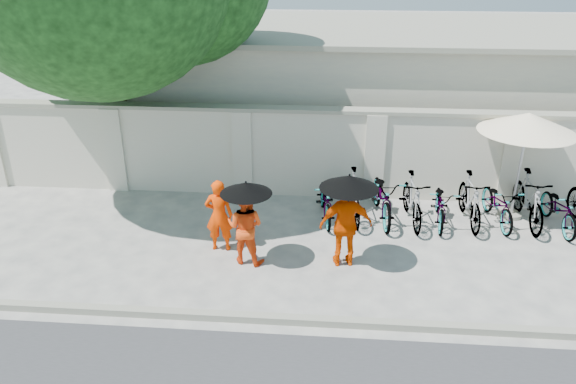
# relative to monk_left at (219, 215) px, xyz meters

# --- Properties ---
(ground) EXTENTS (80.00, 80.00, 0.00)m
(ground) POSITION_rel_monk_left_xyz_m (1.05, -0.49, -0.72)
(ground) COLOR #B5B1A2
(kerb) EXTENTS (40.00, 0.16, 0.12)m
(kerb) POSITION_rel_monk_left_xyz_m (1.05, -2.19, -0.66)
(kerb) COLOR gray
(kerb) RESTS_ON ground
(compound_wall) EXTENTS (20.00, 0.30, 2.00)m
(compound_wall) POSITION_rel_monk_left_xyz_m (2.05, 2.71, 0.28)
(compound_wall) COLOR beige
(compound_wall) RESTS_ON ground
(building_behind) EXTENTS (14.00, 6.00, 3.20)m
(building_behind) POSITION_rel_monk_left_xyz_m (3.05, 6.51, 0.88)
(building_behind) COLOR beige
(building_behind) RESTS_ON ground
(monk_left) EXTENTS (0.54, 0.37, 1.44)m
(monk_left) POSITION_rel_monk_left_xyz_m (0.00, 0.00, 0.00)
(monk_left) COLOR #FF3900
(monk_left) RESTS_ON ground
(monk_center) EXTENTS (0.81, 0.70, 1.45)m
(monk_center) POSITION_rel_monk_left_xyz_m (0.56, -0.41, 0.00)
(monk_center) COLOR #F14510
(monk_center) RESTS_ON ground
(parasol_center) EXTENTS (0.93, 0.93, 0.82)m
(parasol_center) POSITION_rel_monk_left_xyz_m (0.61, -0.49, 0.81)
(parasol_center) COLOR black
(parasol_center) RESTS_ON ground
(monk_right) EXTENTS (1.00, 0.53, 1.62)m
(monk_right) POSITION_rel_monk_left_xyz_m (2.38, -0.37, 0.09)
(monk_right) COLOR #E34500
(monk_right) RESTS_ON ground
(parasol_right) EXTENTS (1.04, 1.04, 0.89)m
(parasol_right) POSITION_rel_monk_left_xyz_m (2.40, -0.45, 0.97)
(parasol_right) COLOR black
(parasol_right) RESTS_ON ground
(patio_umbrella) EXTENTS (2.09, 2.09, 2.32)m
(patio_umbrella) POSITION_rel_monk_left_xyz_m (6.00, 1.86, 1.37)
(patio_umbrella) COLOR gray
(patio_umbrella) RESTS_ON ground
(bike_0) EXTENTS (0.81, 1.78, 0.90)m
(bike_0) POSITION_rel_monk_left_xyz_m (2.00, 1.46, -0.27)
(bike_0) COLOR #A5A5AB
(bike_0) RESTS_ON ground
(bike_1) EXTENTS (0.65, 1.79, 1.05)m
(bike_1) POSITION_rel_monk_left_xyz_m (2.60, 1.52, -0.19)
(bike_1) COLOR #A5A5AB
(bike_1) RESTS_ON ground
(bike_2) EXTENTS (0.86, 2.00, 1.02)m
(bike_2) POSITION_rel_monk_left_xyz_m (3.20, 1.56, -0.21)
(bike_2) COLOR #A5A5AB
(bike_2) RESTS_ON ground
(bike_3) EXTENTS (0.64, 1.78, 1.05)m
(bike_3) POSITION_rel_monk_left_xyz_m (3.80, 1.43, -0.20)
(bike_3) COLOR #A5A5AB
(bike_3) RESTS_ON ground
(bike_4) EXTENTS (0.72, 1.68, 0.86)m
(bike_4) POSITION_rel_monk_left_xyz_m (4.40, 1.45, -0.29)
(bike_4) COLOR #A5A5AB
(bike_4) RESTS_ON ground
(bike_5) EXTENTS (0.56, 1.77, 1.06)m
(bike_5) POSITION_rel_monk_left_xyz_m (5.00, 1.51, -0.19)
(bike_5) COLOR #A5A5AB
(bike_5) RESTS_ON ground
(bike_6) EXTENTS (0.76, 1.72, 0.87)m
(bike_6) POSITION_rel_monk_left_xyz_m (5.60, 1.55, -0.28)
(bike_6) COLOR #A5A5AB
(bike_6) RESTS_ON ground
(bike_7) EXTENTS (0.56, 1.87, 1.11)m
(bike_7) POSITION_rel_monk_left_xyz_m (6.20, 1.57, -0.16)
(bike_7) COLOR #A5A5AB
(bike_7) RESTS_ON ground
(bike_8) EXTENTS (0.70, 1.68, 0.86)m
(bike_8) POSITION_rel_monk_left_xyz_m (6.80, 1.42, -0.29)
(bike_8) COLOR #A5A5AB
(bike_8) RESTS_ON ground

